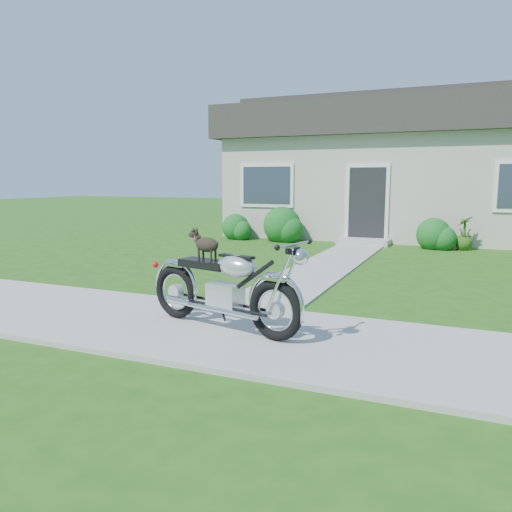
{
  "coord_description": "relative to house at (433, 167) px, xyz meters",
  "views": [
    {
      "loc": [
        1.11,
        -5.0,
        1.74
      ],
      "look_at": [
        -1.45,
        1.0,
        0.75
      ],
      "focal_mm": 35.0,
      "sensor_mm": 36.0,
      "label": 1
    }
  ],
  "objects": [
    {
      "name": "motorcycle_with_dog",
      "position": [
        -1.4,
        -12.01,
        -1.62
      ],
      "size": [
        2.19,
        0.83,
        1.13
      ],
      "rotation": [
        0.0,
        0.0,
        -0.24
      ],
      "color": "black",
      "rests_on": "sidewalk"
    },
    {
      "name": "shrub_row",
      "position": [
        0.01,
        -3.49,
        -1.73
      ],
      "size": [
        10.55,
        1.11,
        1.11
      ],
      "color": "#17591D",
      "rests_on": "ground"
    },
    {
      "name": "potted_plant_left",
      "position": [
        -4.15,
        -3.44,
        -1.79
      ],
      "size": [
        0.85,
        0.82,
        0.73
      ],
      "primitive_type": "imported",
      "rotation": [
        0.0,
        0.0,
        2.6
      ],
      "color": "#164F15",
      "rests_on": "ground"
    },
    {
      "name": "sidewalk",
      "position": [
        0.0,
        -11.99,
        -2.14
      ],
      "size": [
        24.0,
        2.2,
        0.04
      ],
      "primitive_type": "cube",
      "color": "#9E9B93",
      "rests_on": "ground"
    },
    {
      "name": "ground",
      "position": [
        0.0,
        -11.99,
        -2.16
      ],
      "size": [
        80.0,
        80.0,
        0.0
      ],
      "primitive_type": "plane",
      "color": "#235114",
      "rests_on": "ground"
    },
    {
      "name": "potted_plant_right",
      "position": [
        1.05,
        -3.44,
        -1.73
      ],
      "size": [
        0.57,
        0.57,
        0.85
      ],
      "primitive_type": "imported",
      "rotation": [
        0.0,
        0.0,
        4.49
      ],
      "color": "#305C19",
      "rests_on": "ground"
    },
    {
      "name": "house",
      "position": [
        0.0,
        0.0,
        0.0
      ],
      "size": [
        12.6,
        7.03,
        4.5
      ],
      "color": "beige",
      "rests_on": "ground"
    },
    {
      "name": "walkway",
      "position": [
        -1.5,
        -6.99,
        -2.14
      ],
      "size": [
        1.2,
        8.0,
        0.03
      ],
      "primitive_type": "cube",
      "color": "#9E9B93",
      "rests_on": "ground"
    }
  ]
}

